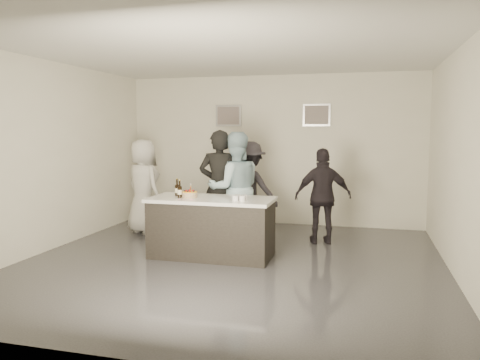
{
  "coord_description": "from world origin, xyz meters",
  "views": [
    {
      "loc": [
        1.83,
        -6.36,
        1.92
      ],
      "look_at": [
        0.0,
        0.5,
        1.15
      ],
      "focal_mm": 35.0,
      "sensor_mm": 36.0,
      "label": 1
    }
  ],
  "objects_px": {
    "person_main_blue": "(235,189)",
    "beer_bottle_b": "(180,189)",
    "person_main_black": "(220,187)",
    "person_guest_back": "(249,188)",
    "person_guest_right": "(323,196)",
    "beer_bottle_a": "(177,188)",
    "cake": "(190,195)",
    "person_guest_left": "(143,186)",
    "bar_counter": "(212,227)"
  },
  "relations": [
    {
      "from": "bar_counter",
      "to": "person_main_blue",
      "type": "relative_size",
      "value": 0.99
    },
    {
      "from": "bar_counter",
      "to": "person_guest_left",
      "type": "bearing_deg",
      "value": 144.36
    },
    {
      "from": "person_guest_right",
      "to": "person_guest_back",
      "type": "xyz_separation_m",
      "value": [
        -1.37,
        0.37,
        0.05
      ]
    },
    {
      "from": "person_guest_back",
      "to": "person_guest_right",
      "type": "bearing_deg",
      "value": 178.15
    },
    {
      "from": "person_guest_left",
      "to": "person_guest_back",
      "type": "height_order",
      "value": "person_guest_left"
    },
    {
      "from": "beer_bottle_a",
      "to": "person_guest_left",
      "type": "xyz_separation_m",
      "value": [
        -1.16,
        1.19,
        -0.16
      ]
    },
    {
      "from": "person_main_blue",
      "to": "person_guest_right",
      "type": "distance_m",
      "value": 1.49
    },
    {
      "from": "beer_bottle_a",
      "to": "person_guest_right",
      "type": "xyz_separation_m",
      "value": [
        2.12,
        1.23,
        -0.23
      ]
    },
    {
      "from": "person_main_blue",
      "to": "person_guest_right",
      "type": "height_order",
      "value": "person_main_blue"
    },
    {
      "from": "person_guest_right",
      "to": "person_guest_back",
      "type": "bearing_deg",
      "value": -29.56
    },
    {
      "from": "bar_counter",
      "to": "person_guest_back",
      "type": "distance_m",
      "value": 1.72
    },
    {
      "from": "beer_bottle_b",
      "to": "person_guest_back",
      "type": "xyz_separation_m",
      "value": [
        0.64,
        1.76,
        -0.18
      ]
    },
    {
      "from": "cake",
      "to": "person_main_blue",
      "type": "relative_size",
      "value": 0.12
    },
    {
      "from": "bar_counter",
      "to": "person_guest_left",
      "type": "xyz_separation_m",
      "value": [
        -1.74,
        1.25,
        0.42
      ]
    },
    {
      "from": "bar_counter",
      "to": "beer_bottle_b",
      "type": "xyz_separation_m",
      "value": [
        -0.47,
        -0.11,
        0.58
      ]
    },
    {
      "from": "bar_counter",
      "to": "person_main_black",
      "type": "relative_size",
      "value": 0.97
    },
    {
      "from": "person_main_black",
      "to": "person_guest_back",
      "type": "distance_m",
      "value": 0.86
    },
    {
      "from": "bar_counter",
      "to": "person_guest_left",
      "type": "distance_m",
      "value": 2.18
    },
    {
      "from": "beer_bottle_a",
      "to": "person_guest_back",
      "type": "xyz_separation_m",
      "value": [
        0.75,
        1.6,
        -0.18
      ]
    },
    {
      "from": "person_main_blue",
      "to": "person_guest_left",
      "type": "bearing_deg",
      "value": -36.93
    },
    {
      "from": "person_main_blue",
      "to": "person_guest_right",
      "type": "xyz_separation_m",
      "value": [
        1.42,
        0.43,
        -0.14
      ]
    },
    {
      "from": "bar_counter",
      "to": "person_main_blue",
      "type": "bearing_deg",
      "value": 81.47
    },
    {
      "from": "cake",
      "to": "person_guest_right",
      "type": "bearing_deg",
      "value": 35.46
    },
    {
      "from": "person_guest_left",
      "to": "person_guest_right",
      "type": "bearing_deg",
      "value": -149.57
    },
    {
      "from": "cake",
      "to": "beer_bottle_a",
      "type": "height_order",
      "value": "beer_bottle_a"
    },
    {
      "from": "beer_bottle_b",
      "to": "person_guest_right",
      "type": "xyz_separation_m",
      "value": [
        2.01,
        1.39,
        -0.23
      ]
    },
    {
      "from": "beer_bottle_a",
      "to": "person_guest_back",
      "type": "height_order",
      "value": "person_guest_back"
    },
    {
      "from": "person_guest_left",
      "to": "person_guest_back",
      "type": "bearing_deg",
      "value": -138.13
    },
    {
      "from": "bar_counter",
      "to": "beer_bottle_a",
      "type": "distance_m",
      "value": 0.82
    },
    {
      "from": "person_main_black",
      "to": "person_guest_left",
      "type": "xyz_separation_m",
      "value": [
        -1.6,
        0.38,
        -0.09
      ]
    },
    {
      "from": "person_main_blue",
      "to": "beer_bottle_b",
      "type": "bearing_deg",
      "value": 33.28
    },
    {
      "from": "bar_counter",
      "to": "cake",
      "type": "relative_size",
      "value": 8.24
    },
    {
      "from": "beer_bottle_b",
      "to": "person_main_blue",
      "type": "xyz_separation_m",
      "value": [
        0.59,
        0.96,
        -0.09
      ]
    },
    {
      "from": "beer_bottle_b",
      "to": "person_main_black",
      "type": "bearing_deg",
      "value": 71.76
    },
    {
      "from": "cake",
      "to": "person_guest_back",
      "type": "height_order",
      "value": "person_guest_back"
    },
    {
      "from": "person_guest_right",
      "to": "person_guest_back",
      "type": "height_order",
      "value": "person_guest_back"
    },
    {
      "from": "person_main_blue",
      "to": "person_guest_right",
      "type": "relative_size",
      "value": 1.17
    },
    {
      "from": "person_main_black",
      "to": "bar_counter",
      "type": "bearing_deg",
      "value": 92.01
    },
    {
      "from": "bar_counter",
      "to": "person_guest_back",
      "type": "xyz_separation_m",
      "value": [
        0.17,
        1.66,
        0.4
      ]
    },
    {
      "from": "beer_bottle_b",
      "to": "person_guest_left",
      "type": "bearing_deg",
      "value": 133.27
    },
    {
      "from": "cake",
      "to": "beer_bottle_b",
      "type": "bearing_deg",
      "value": -156.42
    },
    {
      "from": "person_guest_back",
      "to": "person_main_blue",
      "type": "bearing_deg",
      "value": 100.03
    },
    {
      "from": "bar_counter",
      "to": "beer_bottle_a",
      "type": "relative_size",
      "value": 7.15
    },
    {
      "from": "person_main_black",
      "to": "beer_bottle_a",
      "type": "bearing_deg",
      "value": 54.66
    },
    {
      "from": "cake",
      "to": "beer_bottle_a",
      "type": "bearing_deg",
      "value": 157.44
    },
    {
      "from": "bar_counter",
      "to": "person_guest_back",
      "type": "height_order",
      "value": "person_guest_back"
    },
    {
      "from": "beer_bottle_a",
      "to": "person_main_black",
      "type": "distance_m",
      "value": 0.92
    },
    {
      "from": "beer_bottle_a",
      "to": "person_guest_right",
      "type": "height_order",
      "value": "person_guest_right"
    },
    {
      "from": "person_main_black",
      "to": "person_guest_back",
      "type": "xyz_separation_m",
      "value": [
        0.32,
        0.79,
        -0.1
      ]
    },
    {
      "from": "person_main_black",
      "to": "person_guest_left",
      "type": "bearing_deg",
      "value": -20.76
    }
  ]
}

